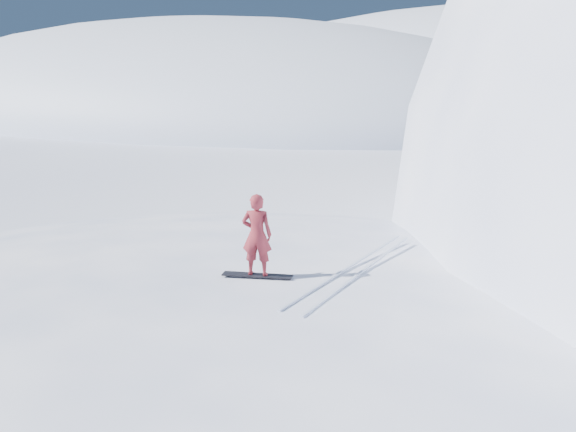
% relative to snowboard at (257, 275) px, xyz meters
% --- Properties ---
extents(far_ridge_a, '(120.00, 70.00, 28.00)m').
position_rel_snowboard_xyz_m(far_ridge_a, '(-68.09, 56.59, -2.41)').
color(far_ridge_a, white).
rests_on(far_ridge_a, ground).
extents(far_ridge_c, '(140.00, 90.00, 36.00)m').
position_rel_snowboard_xyz_m(far_ridge_c, '(-38.09, 106.59, -2.41)').
color(far_ridge_c, white).
rests_on(far_ridge_c, ground).
extents(wind_bumps, '(16.00, 14.40, 1.00)m').
position_rel_snowboard_xyz_m(wind_bumps, '(1.36, -1.29, -2.41)').
color(wind_bumps, white).
rests_on(wind_bumps, ground).
extents(snowboard, '(1.41, 0.96, 0.02)m').
position_rel_snowboard_xyz_m(snowboard, '(0.00, 0.00, 0.00)').
color(snowboard, black).
rests_on(snowboard, near_ridge).
extents(snowboarder, '(0.75, 0.66, 1.71)m').
position_rel_snowboard_xyz_m(snowboarder, '(0.00, 0.00, 0.87)').
color(snowboarder, maroon).
rests_on(snowboarder, snowboard).
extents(vapor_plume, '(8.86, 7.09, 6.20)m').
position_rel_snowboard_xyz_m(vapor_plume, '(-55.56, 37.50, -2.41)').
color(vapor_plume, white).
rests_on(vapor_plume, ground).
extents(board_tracks, '(1.58, 5.92, 0.04)m').
position_rel_snowboard_xyz_m(board_tracks, '(1.31, 1.73, 0.01)').
color(board_tracks, silver).
rests_on(board_tracks, ground).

